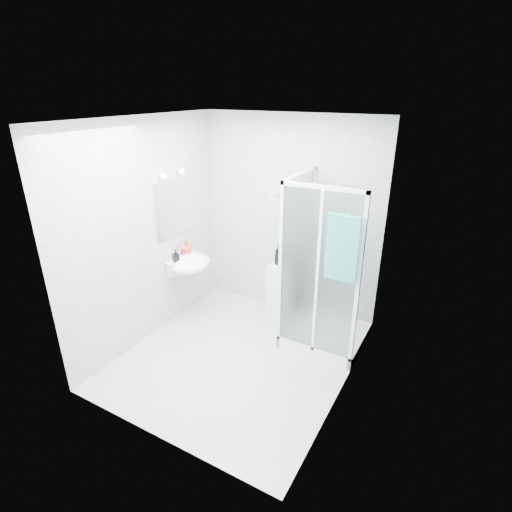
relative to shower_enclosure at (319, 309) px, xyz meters
The scene contains 12 objects.
room 1.33m from the shower_enclosure, 131.13° to the right, with size 2.40×2.60×2.60m.
shower_enclosure is the anchor object (origin of this frame).
wall_basin 1.72m from the shower_enclosure, 169.19° to the right, with size 0.46×0.56×0.35m.
mirror 2.16m from the shower_enclosure, behind, with size 0.02×0.60×0.70m, color white.
vanity_lights 2.35m from the shower_enclosure, behind, with size 0.10×0.40×0.08m.
wall_hooks 1.57m from the shower_enclosure, 151.98° to the left, with size 0.23×0.06×0.03m.
storage_cabinet 0.70m from the shower_enclosure, 155.27° to the left, with size 0.31×0.34×0.75m.
hand_towel 1.12m from the shower_enclosure, 50.61° to the right, with size 0.32×0.05×0.69m.
shampoo_bottle_a 0.88m from the shower_enclosure, 156.17° to the left, with size 0.10×0.10×0.26m, color black.
shampoo_bottle_b 0.79m from the shower_enclosure, 149.85° to the left, with size 0.11×0.12×0.25m, color #0A0A3F.
soap_dispenser_orange 1.86m from the shower_enclosure, behind, with size 0.14×0.14×0.18m, color red.
soap_dispenser_black 1.86m from the shower_enclosure, 164.92° to the right, with size 0.07×0.07×0.16m, color black.
Camera 1 is at (2.03, -3.17, 2.86)m, focal length 28.00 mm.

